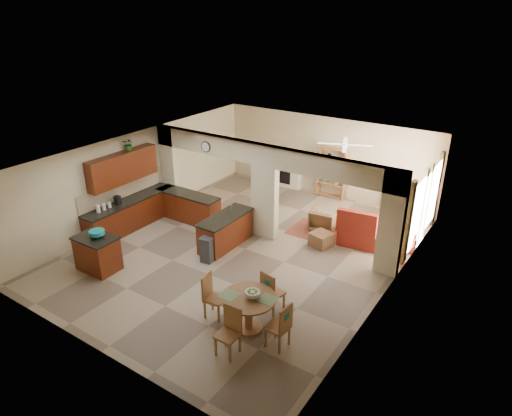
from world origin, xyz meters
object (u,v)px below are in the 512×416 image
Objects in this scene: kitchen_island at (98,253)px; dining_table at (248,308)px; sofa at (403,219)px; armchair at (324,220)px.

kitchen_island is 4.60m from dining_table.
kitchen_island is 0.39× the size of sofa.
kitchen_island is 1.40× the size of armchair.
armchair is (3.88, 5.23, -0.11)m from kitchen_island.
sofa reaches higher than dining_table.
kitchen_island reaches higher than dining_table.
armchair is (-1.98, -1.30, -0.05)m from sofa.
kitchen_island is 6.51m from armchair.
sofa is at bearing 47.05° from kitchen_island.
dining_table is 6.48m from sofa.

